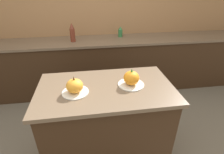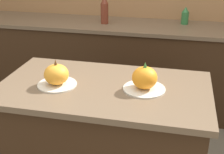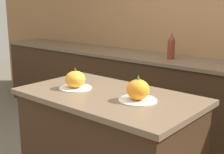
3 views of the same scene
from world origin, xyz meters
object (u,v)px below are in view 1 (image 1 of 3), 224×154
(pumpkin_cake_right, at_px, (131,79))
(bottle_tall, at_px, (72,33))
(pumpkin_cake_left, at_px, (75,87))
(bottle_short, at_px, (120,32))

(pumpkin_cake_right, distance_m, bottle_tall, 1.51)
(pumpkin_cake_left, relative_size, bottle_tall, 0.79)
(pumpkin_cake_left, distance_m, bottle_tall, 1.45)
(pumpkin_cake_right, relative_size, bottle_tall, 0.83)
(pumpkin_cake_right, height_order, bottle_short, bottle_short)
(pumpkin_cake_left, height_order, bottle_short, bottle_short)
(pumpkin_cake_right, bearing_deg, bottle_tall, 112.52)
(pumpkin_cake_left, xyz_separation_m, bottle_short, (0.69, 1.60, 0.03))
(pumpkin_cake_left, height_order, bottle_tall, bottle_tall)
(pumpkin_cake_right, xyz_separation_m, bottle_short, (0.20, 1.54, 0.02))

